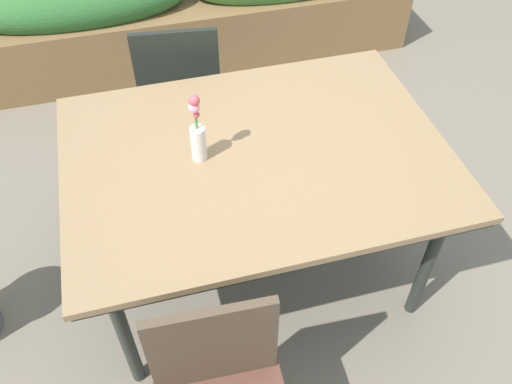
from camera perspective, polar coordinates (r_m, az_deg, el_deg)
ground_plane at (r=2.80m, az=0.99°, el=-5.94°), size 12.00×12.00×0.00m
dining_table at (r=2.20m, az=0.00°, el=3.15°), size 1.53×1.13×0.77m
chair_far_side at (r=2.93m, az=-8.08°, el=11.24°), size 0.49×0.49×0.92m
flower_vase at (r=2.06m, az=-6.22°, el=6.22°), size 0.06×0.06×0.30m
planter_box at (r=3.93m, az=-6.82°, el=18.19°), size 3.12×0.51×0.77m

